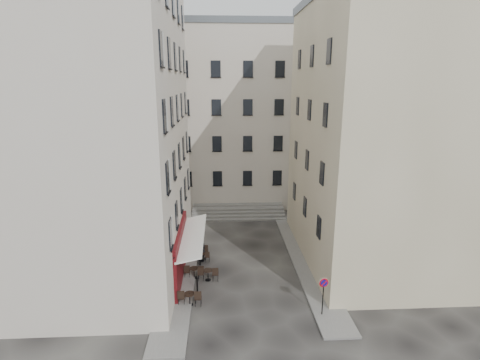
{
  "coord_description": "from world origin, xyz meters",
  "views": [
    {
      "loc": [
        -1.66,
        -22.2,
        12.9
      ],
      "look_at": [
        -0.28,
        4.0,
        5.96
      ],
      "focal_mm": 28.0,
      "sensor_mm": 36.0,
      "label": 1
    }
  ],
  "objects": [
    {
      "name": "bollard_near",
      "position": [
        -3.25,
        -1.0,
        0.53
      ],
      "size": [
        0.12,
        0.12,
        0.98
      ],
      "color": "black",
      "rests_on": "ground"
    },
    {
      "name": "ground",
      "position": [
        0.0,
        0.0,
        0.0
      ],
      "size": [
        90.0,
        90.0,
        0.0
      ],
      "primitive_type": "plane",
      "color": "black",
      "rests_on": "ground"
    },
    {
      "name": "pedestrian",
      "position": [
        -3.2,
        3.32,
        0.94
      ],
      "size": [
        0.82,
        0.71,
        1.89
      ],
      "primitive_type": "imported",
      "rotation": [
        0.0,
        0.0,
        3.59
      ],
      "color": "black",
      "rests_on": "ground"
    },
    {
      "name": "building_left",
      "position": [
        -10.5,
        3.0,
        10.31
      ],
      "size": [
        12.2,
        16.2,
        20.6
      ],
      "color": "beige",
      "rests_on": "ground"
    },
    {
      "name": "bistro_table_e",
      "position": [
        -3.38,
        3.98,
        0.49
      ],
      "size": [
        1.35,
        0.63,
        0.95
      ],
      "color": "black",
      "rests_on": "ground"
    },
    {
      "name": "building_right",
      "position": [
        10.5,
        3.5,
        9.31
      ],
      "size": [
        12.2,
        14.2,
        18.6
      ],
      "color": "tan",
      "rests_on": "ground"
    },
    {
      "name": "bistro_table_d",
      "position": [
        -3.14,
        3.09,
        0.42
      ],
      "size": [
        1.16,
        0.54,
        0.82
      ],
      "color": "black",
      "rests_on": "ground"
    },
    {
      "name": "building_back",
      "position": [
        -1.0,
        19.0,
        9.31
      ],
      "size": [
        18.2,
        10.2,
        18.6
      ],
      "color": "beige",
      "rests_on": "ground"
    },
    {
      "name": "bistro_table_b",
      "position": [
        -2.6,
        0.34,
        0.5
      ],
      "size": [
        1.38,
        0.65,
        0.97
      ],
      "color": "black",
      "rests_on": "ground"
    },
    {
      "name": "no_parking_sign",
      "position": [
        3.95,
        -3.94,
        1.69
      ],
      "size": [
        0.54,
        0.13,
        2.38
      ],
      "rotation": [
        0.0,
        0.0,
        0.15
      ],
      "color": "black",
      "rests_on": "ground"
    },
    {
      "name": "cafe_storefront",
      "position": [
        -4.32,
        1.0,
        1.88
      ],
      "size": [
        1.74,
        7.3,
        3.5
      ],
      "color": "#43090C",
      "rests_on": "ground"
    },
    {
      "name": "bistro_table_a",
      "position": [
        -3.6,
        -2.48,
        0.51
      ],
      "size": [
        1.41,
        0.66,
        0.99
      ],
      "color": "black",
      "rests_on": "ground"
    },
    {
      "name": "stone_steps",
      "position": [
        0.0,
        12.57,
        0.4
      ],
      "size": [
        9.0,
        3.15,
        0.8
      ],
      "color": "slate",
      "rests_on": "ground"
    },
    {
      "name": "bollard_mid",
      "position": [
        -3.25,
        2.5,
        0.53
      ],
      "size": [
        0.12,
        0.12,
        0.98
      ],
      "color": "black",
      "rests_on": "ground"
    },
    {
      "name": "bistro_table_c",
      "position": [
        -3.55,
        0.7,
        0.48
      ],
      "size": [
        1.34,
        0.63,
        0.95
      ],
      "color": "black",
      "rests_on": "ground"
    },
    {
      "name": "bollard_far",
      "position": [
        -3.25,
        6.0,
        0.53
      ],
      "size": [
        0.12,
        0.12,
        0.98
      ],
      "color": "black",
      "rests_on": "ground"
    },
    {
      "name": "sidewalk_left",
      "position": [
        -4.5,
        4.0,
        0.06
      ],
      "size": [
        2.0,
        22.0,
        0.12
      ],
      "primitive_type": "cube",
      "color": "slate",
      "rests_on": "ground"
    },
    {
      "name": "sidewalk_right",
      "position": [
        4.5,
        3.0,
        0.06
      ],
      "size": [
        2.0,
        18.0,
        0.12
      ],
      "primitive_type": "cube",
      "color": "slate",
      "rests_on": "ground"
    }
  ]
}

